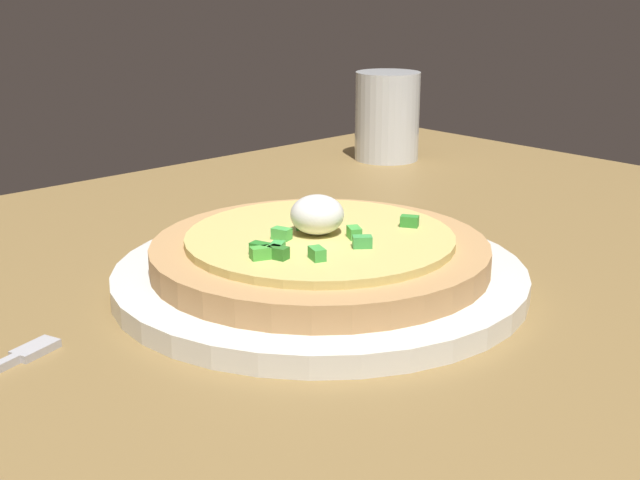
# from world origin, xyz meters

# --- Properties ---
(dining_table) EXTENTS (1.13, 0.69, 0.03)m
(dining_table) POSITION_xyz_m (0.00, 0.00, 0.02)
(dining_table) COLOR olive
(dining_table) RESTS_ON ground
(plate) EXTENTS (0.29, 0.29, 0.01)m
(plate) POSITION_xyz_m (0.03, -0.06, 0.04)
(plate) COLOR white
(plate) RESTS_ON dining_table
(pizza) EXTENTS (0.24, 0.24, 0.05)m
(pizza) POSITION_xyz_m (0.03, -0.06, 0.06)
(pizza) COLOR tan
(pizza) RESTS_ON plate
(cup_near) EXTENTS (0.08, 0.08, 0.10)m
(cup_near) POSITION_xyz_m (0.38, 0.20, 0.08)
(cup_near) COLOR silver
(cup_near) RESTS_ON dining_table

